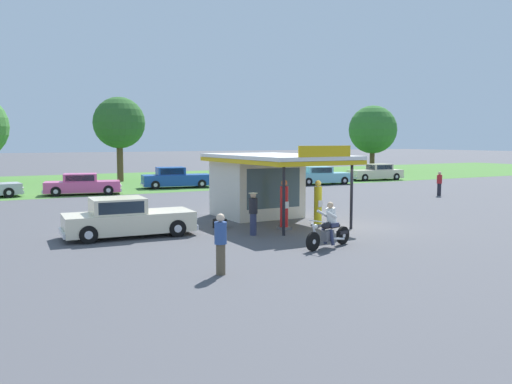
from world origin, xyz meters
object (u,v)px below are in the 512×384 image
(gas_pump_offside, at_px, (318,205))
(parked_car_back_row_centre_right, at_px, (82,185))
(gas_pump_nearside, at_px, (284,207))
(parked_car_back_row_far_right, at_px, (376,173))
(motorcycle_with_rider, at_px, (329,229))
(spare_tire_stack, at_px, (220,223))
(bystander_chatting_near_pumps, at_px, (221,242))
(featured_classic_sedan, at_px, (127,219))
(bystander_admiring_sedan, at_px, (439,183))
(parked_car_back_row_right, at_px, (176,178))
(parked_car_back_row_far_left, at_px, (321,176))
(bystander_leaning_by_kiosk, at_px, (253,212))

(gas_pump_offside, distance_m, parked_car_back_row_centre_right, 19.70)
(gas_pump_nearside, distance_m, parked_car_back_row_far_right, 29.29)
(motorcycle_with_rider, distance_m, parked_car_back_row_far_right, 32.48)
(spare_tire_stack, bearing_deg, parked_car_back_row_centre_right, 97.79)
(gas_pump_offside, relative_size, bystander_chatting_near_pumps, 1.17)
(featured_classic_sedan, height_order, bystander_admiring_sedan, bystander_admiring_sedan)
(parked_car_back_row_far_right, relative_size, bystander_chatting_near_pumps, 3.15)
(parked_car_back_row_centre_right, height_order, spare_tire_stack, parked_car_back_row_centre_right)
(gas_pump_nearside, relative_size, parked_car_back_row_far_right, 0.39)
(parked_car_back_row_right, bearing_deg, bystander_admiring_sedan, -46.81)
(spare_tire_stack, bearing_deg, parked_car_back_row_far_left, 43.73)
(gas_pump_nearside, distance_m, parked_car_back_row_far_left, 23.02)
(gas_pump_offside, xyz_separation_m, spare_tire_stack, (-3.89, 1.65, -0.73))
(parked_car_back_row_right, distance_m, bystander_leaning_by_kiosk, 21.71)
(parked_car_back_row_right, relative_size, bystander_leaning_by_kiosk, 3.37)
(parked_car_back_row_centre_right, bearing_deg, parked_car_back_row_right, 14.37)
(featured_classic_sedan, relative_size, parked_car_back_row_centre_right, 0.96)
(featured_classic_sedan, bearing_deg, gas_pump_nearside, -13.44)
(bystander_leaning_by_kiosk, relative_size, bystander_chatting_near_pumps, 0.99)
(motorcycle_with_rider, distance_m, parked_car_back_row_centre_right, 22.99)
(bystander_chatting_near_pumps, bearing_deg, bystander_admiring_sedan, 28.96)
(spare_tire_stack, bearing_deg, gas_pump_nearside, -37.10)
(gas_pump_offside, height_order, bystander_leaning_by_kiosk, gas_pump_offside)
(parked_car_back_row_centre_right, relative_size, spare_tire_stack, 8.88)
(featured_classic_sedan, height_order, bystander_leaning_by_kiosk, bystander_leaning_by_kiosk)
(parked_car_back_row_far_left, relative_size, parked_car_back_row_far_right, 0.98)
(bystander_chatting_near_pumps, bearing_deg, parked_car_back_row_right, 72.18)
(parked_car_back_row_far_left, xyz_separation_m, bystander_chatting_near_pumps, (-20.17, -23.31, 0.21))
(motorcycle_with_rider, height_order, featured_classic_sedan, motorcycle_with_rider)
(parked_car_back_row_far_left, relative_size, parked_car_back_row_centre_right, 0.99)
(gas_pump_nearside, distance_m, spare_tire_stack, 2.84)
(bystander_leaning_by_kiosk, bearing_deg, gas_pump_offside, 9.85)
(gas_pump_nearside, relative_size, parked_car_back_row_right, 0.36)
(parked_car_back_row_centre_right, relative_size, bystander_leaning_by_kiosk, 3.17)
(gas_pump_nearside, relative_size, featured_classic_sedan, 0.40)
(bystander_chatting_near_pumps, bearing_deg, bystander_leaning_by_kiosk, 53.09)
(gas_pump_offside, xyz_separation_m, motorcycle_with_rider, (-2.35, -3.97, -0.25))
(motorcycle_with_rider, height_order, bystander_chatting_near_pumps, bystander_chatting_near_pumps)
(motorcycle_with_rider, distance_m, parked_car_back_row_right, 24.81)
(gas_pump_offside, xyz_separation_m, bystander_admiring_sedan, (14.46, 6.44, -0.06))
(parked_car_back_row_centre_right, relative_size, bystander_admiring_sedan, 3.30)
(parked_car_back_row_centre_right, distance_m, spare_tire_stack, 17.21)
(featured_classic_sedan, distance_m, parked_car_back_row_right, 21.16)
(bystander_leaning_by_kiosk, bearing_deg, parked_car_back_row_centre_right, 98.01)
(gas_pump_nearside, distance_m, bystander_chatting_near_pumps, 7.83)
(spare_tire_stack, bearing_deg, featured_classic_sedan, -177.53)
(motorcycle_with_rider, relative_size, parked_car_back_row_right, 0.40)
(parked_car_back_row_far_right, bearing_deg, featured_classic_sedan, -147.74)
(motorcycle_with_rider, bearing_deg, parked_car_back_row_right, 81.82)
(gas_pump_nearside, height_order, parked_car_back_row_centre_right, gas_pump_nearside)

